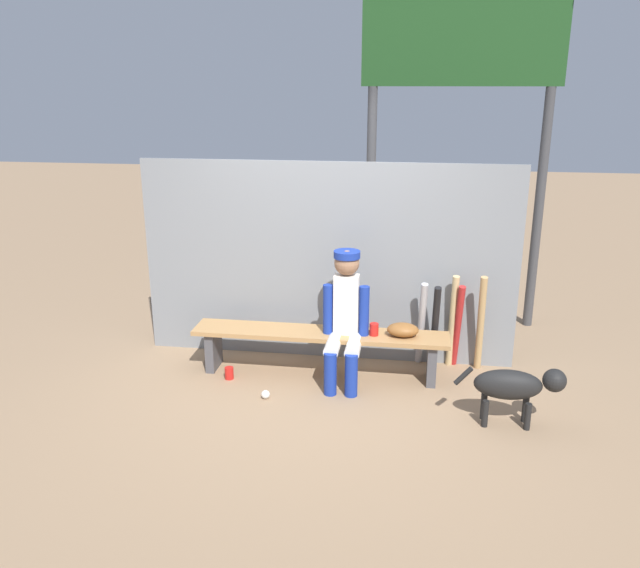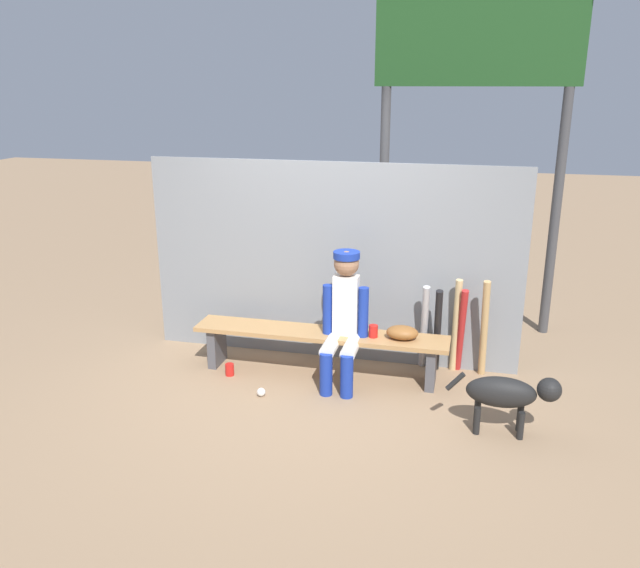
{
  "view_description": "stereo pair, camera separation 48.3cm",
  "coord_description": "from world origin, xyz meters",
  "px_view_note": "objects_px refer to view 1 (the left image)",
  "views": [
    {
      "loc": [
        0.8,
        -5.34,
        2.56
      ],
      "look_at": [
        0.0,
        0.0,
        0.87
      ],
      "focal_mm": 36.1,
      "sensor_mm": 36.0,
      "label": 1
    },
    {
      "loc": [
        1.28,
        -5.25,
        2.56
      ],
      "look_at": [
        0.0,
        0.0,
        0.87
      ],
      "focal_mm": 36.1,
      "sensor_mm": 36.0,
      "label": 2
    }
  ],
  "objects_px": {
    "bat_wood_natural": "(452,321)",
    "bat_aluminum_black": "(435,327)",
    "baseball": "(266,394)",
    "dugout_bench": "(320,341)",
    "cup_on_bench": "(374,329)",
    "cup_on_ground": "(229,373)",
    "dog": "(515,386)",
    "scoreboard": "(467,85)",
    "player_seated": "(345,315)",
    "bat_wood_tan": "(481,324)",
    "bat_aluminum_silver": "(421,324)",
    "bat_aluminum_red": "(458,326)",
    "baseball_glove": "(403,330)"
  },
  "relations": [
    {
      "from": "dugout_bench",
      "to": "scoreboard",
      "type": "height_order",
      "value": "scoreboard"
    },
    {
      "from": "bat_aluminum_red",
      "to": "bat_wood_tan",
      "type": "bearing_deg",
      "value": -13.19
    },
    {
      "from": "bat_wood_natural",
      "to": "bat_aluminum_silver",
      "type": "bearing_deg",
      "value": -174.49
    },
    {
      "from": "cup_on_ground",
      "to": "dog",
      "type": "bearing_deg",
      "value": -10.83
    },
    {
      "from": "bat_aluminum_silver",
      "to": "bat_wood_tan",
      "type": "xyz_separation_m",
      "value": [
        0.53,
        -0.03,
        0.05
      ]
    },
    {
      "from": "bat_wood_tan",
      "to": "cup_on_ground",
      "type": "height_order",
      "value": "bat_wood_tan"
    },
    {
      "from": "bat_aluminum_silver",
      "to": "baseball_glove",
      "type": "bearing_deg",
      "value": -117.15
    },
    {
      "from": "bat_wood_natural",
      "to": "cup_on_bench",
      "type": "height_order",
      "value": "bat_wood_natural"
    },
    {
      "from": "dugout_bench",
      "to": "cup_on_bench",
      "type": "relative_size",
      "value": 21.02
    },
    {
      "from": "bat_aluminum_black",
      "to": "baseball_glove",
      "type": "bearing_deg",
      "value": -136.87
    },
    {
      "from": "dugout_bench",
      "to": "bat_wood_natural",
      "type": "distance_m",
      "value": 1.24
    },
    {
      "from": "bat_wood_natural",
      "to": "bat_aluminum_black",
      "type": "bearing_deg",
      "value": -153.72
    },
    {
      "from": "dugout_bench",
      "to": "bat_wood_natural",
      "type": "xyz_separation_m",
      "value": [
        1.19,
        0.35,
        0.13
      ]
    },
    {
      "from": "bat_aluminum_black",
      "to": "cup_on_ground",
      "type": "distance_m",
      "value": 1.93
    },
    {
      "from": "scoreboard",
      "to": "bat_aluminum_red",
      "type": "bearing_deg",
      "value": -91.05
    },
    {
      "from": "bat_wood_tan",
      "to": "bat_aluminum_red",
      "type": "bearing_deg",
      "value": 166.81
    },
    {
      "from": "player_seated",
      "to": "cup_on_bench",
      "type": "bearing_deg",
      "value": 19.27
    },
    {
      "from": "bat_aluminum_black",
      "to": "scoreboard",
      "type": "height_order",
      "value": "scoreboard"
    },
    {
      "from": "player_seated",
      "to": "scoreboard",
      "type": "bearing_deg",
      "value": 58.9
    },
    {
      "from": "player_seated",
      "to": "baseball",
      "type": "bearing_deg",
      "value": -144.73
    },
    {
      "from": "player_seated",
      "to": "bat_aluminum_black",
      "type": "bearing_deg",
      "value": 25.23
    },
    {
      "from": "dugout_bench",
      "to": "baseball_glove",
      "type": "height_order",
      "value": "baseball_glove"
    },
    {
      "from": "bat_aluminum_black",
      "to": "cup_on_bench",
      "type": "relative_size",
      "value": 7.69
    },
    {
      "from": "scoreboard",
      "to": "dugout_bench",
      "type": "bearing_deg",
      "value": -128.31
    },
    {
      "from": "player_seated",
      "to": "bat_wood_natural",
      "type": "height_order",
      "value": "player_seated"
    },
    {
      "from": "player_seated",
      "to": "bat_aluminum_red",
      "type": "xyz_separation_m",
      "value": [
        1.0,
        0.44,
        -0.22
      ]
    },
    {
      "from": "baseball_glove",
      "to": "cup_on_bench",
      "type": "height_order",
      "value": "baseball_glove"
    },
    {
      "from": "cup_on_bench",
      "to": "player_seated",
      "type": "bearing_deg",
      "value": -160.73
    },
    {
      "from": "bat_aluminum_silver",
      "to": "baseball",
      "type": "relative_size",
      "value": 11.57
    },
    {
      "from": "bat_aluminum_black",
      "to": "bat_wood_natural",
      "type": "bearing_deg",
      "value": 26.28
    },
    {
      "from": "bat_aluminum_red",
      "to": "baseball_glove",
      "type": "bearing_deg",
      "value": -146.07
    },
    {
      "from": "baseball_glove",
      "to": "scoreboard",
      "type": "height_order",
      "value": "scoreboard"
    },
    {
      "from": "bat_wood_tan",
      "to": "cup_on_ground",
      "type": "bearing_deg",
      "value": -167.26
    },
    {
      "from": "dugout_bench",
      "to": "bat_wood_natural",
      "type": "bearing_deg",
      "value": 16.37
    },
    {
      "from": "bat_aluminum_red",
      "to": "dog",
      "type": "bearing_deg",
      "value": -69.11
    },
    {
      "from": "bat_wood_tan",
      "to": "dog",
      "type": "xyz_separation_m",
      "value": [
        0.19,
        -0.97,
        -0.13
      ]
    },
    {
      "from": "dugout_bench",
      "to": "bat_aluminum_black",
      "type": "bearing_deg",
      "value": 14.73
    },
    {
      "from": "player_seated",
      "to": "bat_aluminum_silver",
      "type": "height_order",
      "value": "player_seated"
    },
    {
      "from": "baseball_glove",
      "to": "cup_on_ground",
      "type": "bearing_deg",
      "value": -171.95
    },
    {
      "from": "bat_wood_tan",
      "to": "baseball",
      "type": "distance_m",
      "value": 2.05
    },
    {
      "from": "bat_wood_natural",
      "to": "bat_wood_tan",
      "type": "height_order",
      "value": "bat_wood_tan"
    },
    {
      "from": "scoreboard",
      "to": "dog",
      "type": "distance_m",
      "value": 3.19
    },
    {
      "from": "bat_aluminum_red",
      "to": "cup_on_bench",
      "type": "relative_size",
      "value": 7.58
    },
    {
      "from": "bat_aluminum_black",
      "to": "baseball",
      "type": "distance_m",
      "value": 1.68
    },
    {
      "from": "dugout_bench",
      "to": "cup_on_bench",
      "type": "height_order",
      "value": "cup_on_bench"
    },
    {
      "from": "cup_on_bench",
      "to": "dog",
      "type": "relative_size",
      "value": 0.13
    },
    {
      "from": "dugout_bench",
      "to": "bat_wood_tan",
      "type": "distance_m",
      "value": 1.47
    },
    {
      "from": "baseball",
      "to": "cup_on_bench",
      "type": "height_order",
      "value": "cup_on_bench"
    },
    {
      "from": "baseball_glove",
      "to": "dog",
      "type": "bearing_deg",
      "value": -37.6
    },
    {
      "from": "player_seated",
      "to": "dog",
      "type": "height_order",
      "value": "player_seated"
    }
  ]
}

